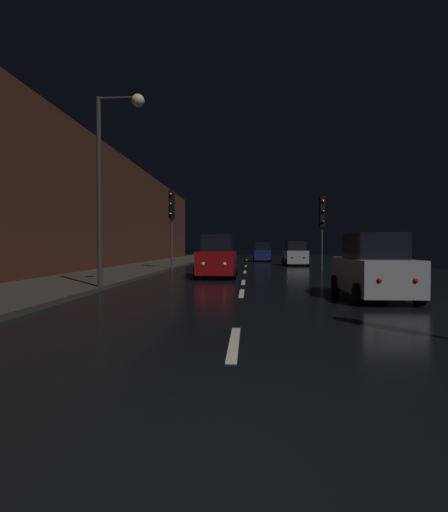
% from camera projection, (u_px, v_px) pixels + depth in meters
% --- Properties ---
extents(ground, '(26.57, 84.00, 0.02)m').
position_uv_depth(ground, '(246.00, 268.00, 27.52)').
color(ground, black).
extents(sidewalk_left, '(4.40, 84.00, 0.15)m').
position_uv_depth(sidewalk_left, '(151.00, 266.00, 27.99)').
color(sidewalk_left, '#38332B').
rests_on(sidewalk_left, ground).
extents(building_facade_left, '(0.80, 63.00, 8.45)m').
position_uv_depth(building_facade_left, '(97.00, 206.00, 24.56)').
color(building_facade_left, '#472319').
rests_on(building_facade_left, ground).
extents(lane_centerline, '(0.16, 38.89, 0.01)m').
position_uv_depth(lane_centerline, '(245.00, 273.00, 21.65)').
color(lane_centerline, beige).
rests_on(lane_centerline, ground).
extents(traffic_light_far_right, '(0.35, 0.48, 4.66)m').
position_uv_depth(traffic_light_far_right, '(322.00, 217.00, 23.35)').
color(traffic_light_far_right, '#38383A').
rests_on(traffic_light_far_right, ground).
extents(traffic_light_far_left, '(0.35, 0.48, 5.24)m').
position_uv_depth(traffic_light_far_left, '(172.00, 211.00, 24.36)').
color(traffic_light_far_left, '#38383A').
rests_on(traffic_light_far_left, ground).
extents(streetlamp_overhead, '(1.70, 0.44, 6.81)m').
position_uv_depth(streetlamp_overhead, '(112.00, 161.00, 13.03)').
color(streetlamp_overhead, '#2D2D30').
rests_on(streetlamp_overhead, ground).
extents(car_approaching_headlights, '(1.97, 4.26, 2.14)m').
position_uv_depth(car_approaching_headlights, '(218.00, 258.00, 19.13)').
color(car_approaching_headlights, maroon).
rests_on(car_approaching_headlights, ground).
extents(car_distant_taillights, '(1.80, 3.90, 1.97)m').
position_uv_depth(car_distant_taillights, '(262.00, 253.00, 38.36)').
color(car_distant_taillights, '#141E51').
rests_on(car_distant_taillights, ground).
extents(car_parked_right_far, '(1.82, 3.94, 1.98)m').
position_uv_depth(car_parked_right_far, '(295.00, 254.00, 30.40)').
color(car_parked_right_far, '#A5A8AD').
rests_on(car_parked_right_far, ground).
extents(car_parked_right_near, '(1.80, 3.89, 1.96)m').
position_uv_depth(car_parked_right_near, '(373.00, 269.00, 11.34)').
color(car_parked_right_near, '#A5A8AD').
rests_on(car_parked_right_near, ground).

